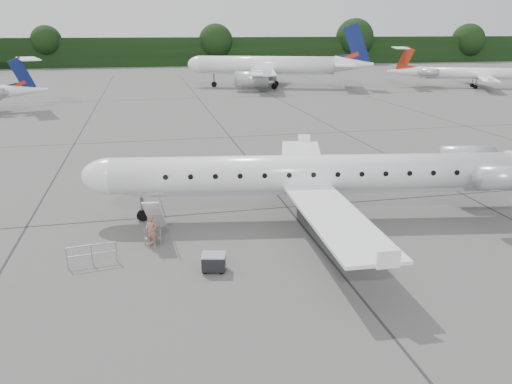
{
  "coord_description": "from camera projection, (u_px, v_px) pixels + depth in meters",
  "views": [
    {
      "loc": [
        -11.52,
        -21.44,
        10.52
      ],
      "look_at": [
        -6.17,
        2.95,
        2.3
      ],
      "focal_mm": 35.0,
      "sensor_mm": 36.0,
      "label": 1
    }
  ],
  "objects": [
    {
      "name": "ground",
      "position": [
        386.0,
        244.0,
        25.52
      ],
      "size": [
        320.0,
        320.0,
        0.0
      ],
      "primitive_type": "plane",
      "color": "#5B5B59",
      "rests_on": "ground"
    },
    {
      "name": "treeline",
      "position": [
        183.0,
        52.0,
        144.88
      ],
      "size": [
        260.0,
        4.0,
        8.0
      ],
      "primitive_type": "cube",
      "color": "black",
      "rests_on": "ground"
    },
    {
      "name": "main_regional_jet",
      "position": [
        314.0,
        155.0,
        27.98
      ],
      "size": [
        31.94,
        25.21,
        7.43
      ],
      "primitive_type": null,
      "rotation": [
        0.0,
        0.0,
        -0.16
      ],
      "color": "white",
      "rests_on": "ground"
    },
    {
      "name": "airstair",
      "position": [
        155.0,
        216.0,
        26.12
      ],
      "size": [
        1.23,
        2.56,
        2.33
      ],
      "primitive_type": null,
      "rotation": [
        0.0,
        0.0,
        -0.16
      ],
      "color": "white",
      "rests_on": "ground"
    },
    {
      "name": "passenger",
      "position": [
        151.0,
        231.0,
        24.91
      ],
      "size": [
        0.73,
        0.62,
        1.71
      ],
      "primitive_type": "imported",
      "rotation": [
        0.0,
        0.0,
        -0.39
      ],
      "color": "#8E5E4D",
      "rests_on": "ground"
    },
    {
      "name": "safety_railing",
      "position": [
        92.0,
        255.0,
        23.14
      ],
      "size": [
        2.2,
        0.33,
        1.0
      ],
      "primitive_type": null,
      "rotation": [
        0.0,
        0.0,
        0.11
      ],
      "color": "#96999F",
      "rests_on": "ground"
    },
    {
      "name": "baggage_cart",
      "position": [
        214.0,
        262.0,
        22.56
      ],
      "size": [
        1.18,
        1.03,
        0.89
      ],
      "primitive_type": null,
      "rotation": [
        0.0,
        0.0,
        -0.22
      ],
      "color": "black",
      "rests_on": "ground"
    },
    {
      "name": "bg_narrowbody",
      "position": [
        267.0,
        56.0,
        90.88
      ],
      "size": [
        37.07,
        31.52,
        11.3
      ],
      "primitive_type": null,
      "rotation": [
        0.0,
        0.0,
        -0.32
      ],
      "color": "white",
      "rests_on": "ground"
    },
    {
      "name": "bg_regional_right",
      "position": [
        482.0,
        68.0,
        91.05
      ],
      "size": [
        33.01,
        28.65,
        7.25
      ],
      "primitive_type": null,
      "rotation": [
        0.0,
        0.0,
        2.77
      ],
      "color": "white",
      "rests_on": "ground"
    }
  ]
}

